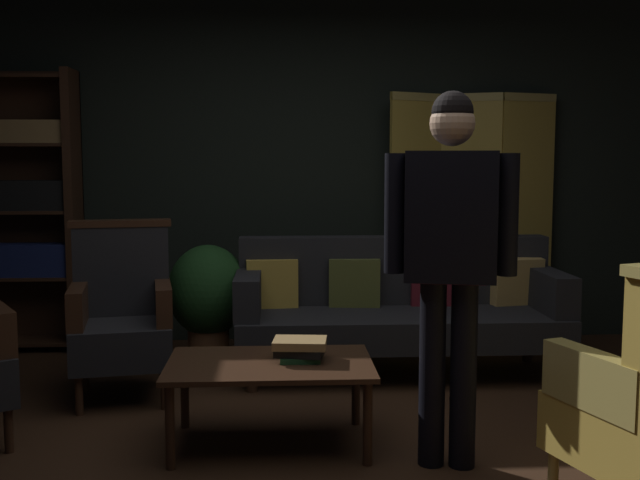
# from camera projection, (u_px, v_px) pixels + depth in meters

# --- Properties ---
(ground_plane) EXTENTS (10.00, 10.00, 0.00)m
(ground_plane) POSITION_uv_depth(u_px,v_px,m) (329.00, 457.00, 3.57)
(ground_plane) COLOR #331E11
(back_wall) EXTENTS (7.20, 0.10, 2.80)m
(back_wall) POSITION_uv_depth(u_px,v_px,m) (308.00, 160.00, 5.85)
(back_wall) COLOR black
(back_wall) RESTS_ON ground_plane
(folding_screen) EXTENTS (1.30, 0.23, 1.90)m
(folding_screen) POSITION_uv_depth(u_px,v_px,m) (471.00, 214.00, 5.76)
(folding_screen) COLOR #B29338
(folding_screen) RESTS_ON ground_plane
(bookshelf) EXTENTS (0.90, 0.32, 2.05)m
(bookshelf) POSITION_uv_depth(u_px,v_px,m) (16.00, 208.00, 5.52)
(bookshelf) COLOR #382114
(bookshelf) RESTS_ON ground_plane
(velvet_couch) EXTENTS (2.12, 0.78, 0.88)m
(velvet_couch) POSITION_uv_depth(u_px,v_px,m) (398.00, 303.00, 4.99)
(velvet_couch) COLOR #382114
(velvet_couch) RESTS_ON ground_plane
(coffee_table) EXTENTS (1.00, 0.64, 0.42)m
(coffee_table) POSITION_uv_depth(u_px,v_px,m) (270.00, 371.00, 3.69)
(coffee_table) COLOR #382114
(coffee_table) RESTS_ON ground_plane
(armchair_wing_left) EXTENTS (0.67, 0.67, 1.04)m
(armchair_wing_left) POSITION_uv_depth(u_px,v_px,m) (122.00, 315.00, 4.45)
(armchair_wing_left) COLOR #382114
(armchair_wing_left) RESTS_ON ground_plane
(standing_figure) EXTENTS (0.58, 0.29, 1.70)m
(standing_figure) POSITION_uv_depth(u_px,v_px,m) (450.00, 244.00, 3.37)
(standing_figure) COLOR black
(standing_figure) RESTS_ON ground_plane
(potted_plant) EXTENTS (0.54, 0.54, 0.83)m
(potted_plant) POSITION_uv_depth(u_px,v_px,m) (208.00, 297.00, 5.10)
(potted_plant) COLOR brown
(potted_plant) RESTS_ON ground_plane
(book_green_cloth) EXTENTS (0.20, 0.18, 0.03)m
(book_green_cloth) POSITION_uv_depth(u_px,v_px,m) (300.00, 357.00, 3.71)
(book_green_cloth) COLOR #1E4C28
(book_green_cloth) RESTS_ON coffee_table
(book_black_cloth) EXTENTS (0.26, 0.22, 0.04)m
(book_black_cloth) POSITION_uv_depth(u_px,v_px,m) (300.00, 351.00, 3.71)
(book_black_cloth) COLOR black
(book_black_cloth) RESTS_ON book_green_cloth
(book_tan_leather) EXTENTS (0.28, 0.22, 0.04)m
(book_tan_leather) POSITION_uv_depth(u_px,v_px,m) (300.00, 343.00, 3.70)
(book_tan_leather) COLOR #9E7A47
(book_tan_leather) RESTS_ON book_black_cloth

